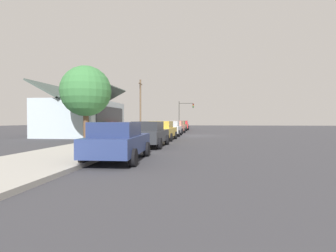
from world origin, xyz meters
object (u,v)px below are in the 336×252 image
object	(u,v)px
shade_tree	(86,91)
fire_hydrant_red	(152,132)
utility_pole_wooden	(140,105)
car_navy	(118,141)
car_coral	(177,127)
car_silver	(171,128)
traffic_light_main	(185,110)
car_charcoal	(149,134)
car_olive	(180,126)
car_cherry	(183,125)
car_mustard	(162,130)

from	to	relation	value
shade_tree	fire_hydrant_red	xyz separation A→B (m)	(5.32, -4.49, -3.50)
shade_tree	utility_pole_wooden	bearing A→B (deg)	-1.57
car_navy	car_coral	world-z (taller)	same
car_navy	fire_hydrant_red	size ratio (longest dim) A/B	6.52
car_coral	shade_tree	size ratio (longest dim) A/B	0.78
car_silver	traffic_light_main	world-z (taller)	traffic_light_main
utility_pole_wooden	fire_hydrant_red	bearing A→B (deg)	-162.07
car_charcoal	utility_pole_wooden	size ratio (longest dim) A/B	0.64
fire_hydrant_red	car_coral	bearing A→B (deg)	-10.73
car_olive	traffic_light_main	world-z (taller)	traffic_light_main
car_charcoal	car_olive	xyz separation A→B (m)	(24.30, 0.04, -0.00)
car_cherry	car_coral	bearing A→B (deg)	178.62
car_navy	car_cherry	world-z (taller)	same
car_mustard	fire_hydrant_red	world-z (taller)	car_mustard
car_charcoal	shade_tree	bearing A→B (deg)	55.50
fire_hydrant_red	shade_tree	bearing A→B (deg)	139.85
utility_pole_wooden	car_coral	bearing A→B (deg)	-125.21
car_navy	fire_hydrant_red	world-z (taller)	car_navy
utility_pole_wooden	car_cherry	bearing A→B (deg)	-34.29
car_cherry	utility_pole_wooden	distance (m)	10.39
car_navy	car_charcoal	xyz separation A→B (m)	(6.05, -0.11, 0.00)
car_olive	fire_hydrant_red	size ratio (longest dim) A/B	6.53
car_charcoal	car_mustard	xyz separation A→B (m)	(5.85, 0.04, 0.00)
car_charcoal	traffic_light_main	size ratio (longest dim) A/B	0.92
car_cherry	shade_tree	bearing A→B (deg)	165.37
utility_pole_wooden	traffic_light_main	bearing A→B (deg)	-25.31
car_charcoal	car_silver	size ratio (longest dim) A/B	1.00
utility_pole_wooden	car_charcoal	bearing A→B (deg)	-165.86
fire_hydrant_red	traffic_light_main	bearing A→B (deg)	-3.90
car_charcoal	car_coral	distance (m)	18.07
car_navy	car_silver	bearing A→B (deg)	-2.24
car_navy	car_olive	world-z (taller)	same
car_coral	traffic_light_main	bearing A→B (deg)	2.79
car_cherry	fire_hydrant_red	bearing A→B (deg)	174.17
shade_tree	car_mustard	bearing A→B (deg)	-75.93
fire_hydrant_red	car_cherry	bearing A→B (deg)	-4.40
car_mustard	fire_hydrant_red	size ratio (longest dim) A/B	6.67
car_coral	car_olive	xyz separation A→B (m)	(6.23, 0.09, -0.00)
traffic_light_main	car_mustard	bearing A→B (deg)	179.69
car_charcoal	car_cherry	distance (m)	30.21
car_coral	fire_hydrant_red	bearing A→B (deg)	172.30
car_mustard	traffic_light_main	xyz separation A→B (m)	(28.14, -0.15, 2.67)
car_charcoal	car_olive	distance (m)	24.30
traffic_light_main	car_navy	bearing A→B (deg)	179.68
car_mustard	car_silver	bearing A→B (deg)	1.36
shade_tree	car_navy	bearing A→B (deg)	-150.34
car_charcoal	car_mustard	size ratio (longest dim) A/B	1.01
utility_pole_wooden	fire_hydrant_red	world-z (taller)	utility_pole_wooden
car_coral	car_olive	bearing A→B (deg)	3.87
car_cherry	shade_tree	size ratio (longest dim) A/B	0.77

